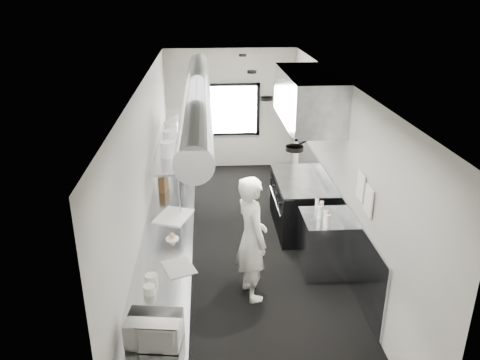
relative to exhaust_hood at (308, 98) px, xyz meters
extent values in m
cube|color=black|center=(-1.10, -0.70, -2.39)|extent=(3.00, 8.00, 0.01)
cube|color=white|center=(-1.10, -0.70, 0.41)|extent=(3.00, 8.00, 0.01)
cube|color=#AFAEA6|center=(-1.10, 3.30, -0.99)|extent=(3.00, 0.02, 2.80)
cube|color=#AFAEA6|center=(-1.10, -4.70, -0.99)|extent=(3.00, 0.02, 2.80)
cube|color=#AFAEA6|center=(-2.60, -0.70, -0.99)|extent=(0.02, 8.00, 2.80)
cube|color=#AFAEA6|center=(0.40, -0.70, -0.99)|extent=(0.02, 8.00, 2.80)
cube|color=gray|center=(0.38, -0.40, -1.84)|extent=(0.03, 5.50, 1.10)
cylinder|color=#9A9EA3|center=(-1.80, -0.30, 0.16)|extent=(0.40, 6.40, 0.40)
cube|color=white|center=(-1.10, 3.26, -0.99)|extent=(1.20, 0.03, 1.10)
cube|color=black|center=(-1.10, 3.28, -0.42)|extent=(1.36, 0.03, 0.08)
cube|color=black|center=(-1.10, 3.28, -1.57)|extent=(1.36, 0.03, 0.08)
cube|color=black|center=(-1.74, 3.28, -0.99)|extent=(0.08, 0.03, 1.25)
cube|color=black|center=(-0.46, 3.28, -0.99)|extent=(0.08, 0.03, 1.25)
cube|color=gray|center=(0.00, 0.00, 0.01)|extent=(0.80, 2.20, 0.80)
cube|color=gray|center=(-0.38, 0.00, -0.38)|extent=(0.05, 2.20, 0.05)
cube|color=black|center=(-0.08, 0.00, -0.33)|extent=(0.50, 2.10, 0.28)
cube|color=gray|center=(-2.25, -1.20, -1.94)|extent=(0.70, 6.00, 0.90)
cube|color=gray|center=(-2.30, 0.30, -0.84)|extent=(0.45, 3.00, 0.04)
cylinder|color=gray|center=(-2.10, -1.10, -1.17)|extent=(0.04, 0.04, 0.66)
cylinder|color=gray|center=(-2.10, 0.30, -1.17)|extent=(0.04, 0.04, 0.66)
cylinder|color=gray|center=(-2.10, 1.70, -1.17)|extent=(0.04, 0.04, 0.66)
cube|color=black|center=(-0.05, 0.00, -1.94)|extent=(0.85, 1.60, 0.90)
cube|color=gray|center=(-0.05, 0.00, -1.47)|extent=(0.85, 1.60, 0.04)
cube|color=gray|center=(-0.46, 0.00, -1.94)|extent=(0.03, 1.55, 0.80)
cylinder|color=gray|center=(-0.49, 0.00, -1.84)|extent=(0.03, 1.30, 0.03)
cube|color=gray|center=(0.05, -1.40, -1.94)|extent=(0.65, 0.80, 0.90)
cube|color=gray|center=(-2.25, 2.50, -1.94)|extent=(0.70, 1.20, 0.90)
cube|color=white|center=(0.37, -1.90, -0.79)|extent=(0.02, 0.28, 0.38)
cube|color=white|center=(0.37, -2.25, -0.84)|extent=(0.02, 0.28, 0.38)
imported|color=white|center=(-1.10, -1.96, -1.49)|extent=(0.61, 0.76, 1.81)
imported|color=silver|center=(-2.22, -3.93, -1.35)|extent=(0.53, 0.43, 0.29)
cylinder|color=silver|center=(-2.36, -3.13, -1.44)|extent=(0.15, 0.15, 0.10)
cylinder|color=silver|center=(-2.36, -2.92, -1.44)|extent=(0.18, 0.18, 0.10)
cube|color=silver|center=(-2.05, -2.62, -1.49)|extent=(0.47, 0.52, 0.01)
cylinder|color=white|center=(-2.18, -1.90, -1.48)|extent=(0.23, 0.23, 0.01)
sphere|color=tan|center=(-2.18, -1.90, -1.44)|extent=(0.08, 0.08, 0.08)
cube|color=silver|center=(-2.20, -1.22, -1.48)|extent=(0.62, 0.71, 0.02)
cube|color=#56361E|center=(-2.42, -0.22, -1.36)|extent=(0.15, 0.26, 0.26)
cylinder|color=white|center=(-2.30, -0.44, -0.69)|extent=(0.26, 0.26, 0.25)
cylinder|color=white|center=(-2.27, -0.02, -0.66)|extent=(0.32, 0.32, 0.31)
cylinder|color=white|center=(-2.29, 0.52, -0.66)|extent=(0.24, 0.24, 0.33)
cylinder|color=white|center=(-2.29, 0.88, -0.65)|extent=(0.30, 0.30, 0.35)
cylinder|color=silver|center=(0.01, -1.71, -1.39)|extent=(0.09, 0.09, 0.20)
cylinder|color=silver|center=(0.02, -1.57, -1.39)|extent=(0.08, 0.08, 0.19)
cylinder|color=silver|center=(-0.04, -1.42, -1.39)|extent=(0.08, 0.08, 0.20)
cylinder|color=silver|center=(0.03, -1.26, -1.39)|extent=(0.08, 0.08, 0.19)
cylinder|color=silver|center=(0.00, -1.08, -1.41)|extent=(0.07, 0.07, 0.17)
camera|label=1|loc=(-1.67, -7.69, 1.73)|focal=35.93mm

